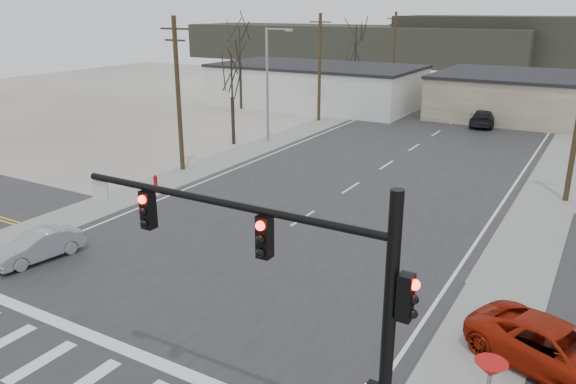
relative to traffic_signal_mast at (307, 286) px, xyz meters
The scene contains 21 objects.
ground 11.07m from the traffic_signal_mast, 141.84° to the left, with size 140.00×140.00×0.00m, color silver.
main_road 23.10m from the traffic_signal_mast, 110.42° to the left, with size 18.00×110.00×0.05m, color #252528.
cross_road 11.07m from the traffic_signal_mast, 141.84° to the left, with size 90.00×10.00×0.04m, color #252528.
sidewalk_left 32.41m from the traffic_signal_mast, 125.21° to the left, with size 3.00×90.00×0.06m, color gray.
sidewalk_right 26.75m from the traffic_signal_mast, 84.10° to the left, with size 3.00×90.00×0.06m, color gray.
traffic_signal_mast is the anchor object (origin of this frame).
fire_hydrant 23.39m from the traffic_signal_mast, 141.87° to the left, with size 0.24×0.24×0.87m.
yield_sign 5.21m from the traffic_signal_mast, 36.85° to the left, with size 0.80×0.80×2.35m.
building_left_far 52.07m from the traffic_signal_mast, 117.34° to the left, with size 22.30×12.30×4.50m.
upole_left_b 26.60m from the traffic_signal_mast, 136.81° to the left, with size 2.20×0.30×10.00m.
upole_left_c 42.85m from the traffic_signal_mast, 116.91° to the left, with size 2.20×0.30×10.00m.
upole_left_d 61.35m from the traffic_signal_mast, 108.43° to the left, with size 2.20×0.30×10.00m.
streetlight_main 33.84m from the traffic_signal_mast, 123.54° to the left, with size 2.40×0.25×9.00m.
tree_left_near 33.52m from the traffic_signal_mast, 128.57° to the left, with size 3.30×3.30×7.35m.
tree_left_far 56.63m from the traffic_signal_mast, 112.75° to the left, with size 3.96×3.96×8.82m.
tree_left_mid 50.12m from the traffic_signal_mast, 126.63° to the left, with size 3.96×3.96×8.82m.
hill_left 107.17m from the traffic_signal_mast, 113.59° to the left, with size 70.00×18.00×7.00m, color #333026.
sedan_crossing 16.41m from the traffic_signal_mast, 165.22° to the left, with size 1.33×3.82×1.26m, color gray.
car_far_a 44.11m from the traffic_signal_mast, 96.62° to the left, with size 2.12×5.21×1.51m, color black.
car_far_b 72.62m from the traffic_signal_mast, 100.88° to the left, with size 1.43×3.56×1.21m, color black.
car_parked_red 9.18m from the traffic_signal_mast, 54.28° to the left, with size 2.44×5.28×1.47m, color #9A1A08.
Camera 1 is at (13.09, -15.92, 10.46)m, focal length 35.00 mm.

